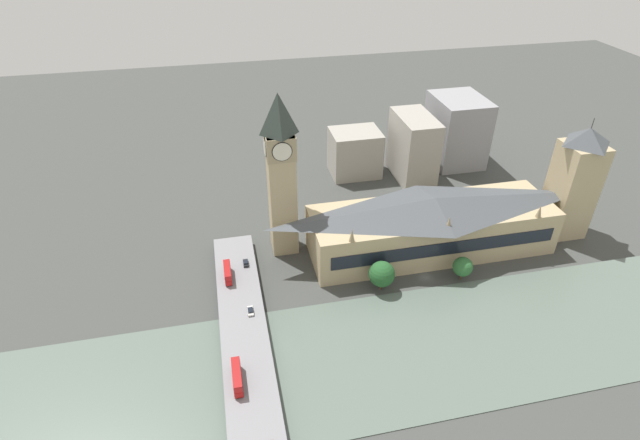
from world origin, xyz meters
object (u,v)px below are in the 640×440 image
at_px(road_bridge, 249,370).
at_px(car_southbound_lead, 246,263).
at_px(clock_tower, 281,172).
at_px(car_northbound_mid, 250,311).
at_px(victoria_tower, 574,183).
at_px(double_decker_bus_lead, 237,377).
at_px(parliament_hall, 432,224).
at_px(double_decker_bus_mid, 228,272).

bearing_deg(road_bridge, car_southbound_lead, -4.36).
bearing_deg(clock_tower, car_northbound_mid, 155.58).
height_order(victoria_tower, double_decker_bus_lead, victoria_tower).
height_order(clock_tower, road_bridge, clock_tower).
height_order(victoria_tower, car_southbound_lead, victoria_tower).
relative_size(parliament_hall, road_bridge, 0.71).
xyz_separation_m(car_northbound_mid, car_southbound_lead, (26.27, -0.83, 0.03)).
bearing_deg(road_bridge, victoria_tower, -70.30).
bearing_deg(double_decker_bus_mid, parliament_hall, -85.77).
distance_m(parliament_hall, victoria_tower, 61.33).
distance_m(parliament_hall, clock_tower, 63.58).
height_order(victoria_tower, double_decker_bus_mid, victoria_tower).
xyz_separation_m(parliament_hall, car_southbound_lead, (0.43, 74.60, -7.25)).
bearing_deg(double_decker_bus_mid, car_northbound_mid, -162.55).
xyz_separation_m(parliament_hall, double_decker_bus_lead, (-53.98, 81.89, -5.32)).
distance_m(clock_tower, victoria_tower, 119.16).
distance_m(road_bridge, double_decker_bus_mid, 43.78).
height_order(parliament_hall, double_decker_bus_mid, parliament_hall).
bearing_deg(car_southbound_lead, road_bridge, 175.64).
bearing_deg(parliament_hall, double_decker_bus_mid, 94.23).
relative_size(double_decker_bus_lead, car_southbound_lead, 2.67).
xyz_separation_m(parliament_hall, clock_tower, (13.20, 57.70, 23.20)).
distance_m(victoria_tower, car_southbound_lead, 136.12).
distance_m(road_bridge, car_northbound_mid, 23.96).
bearing_deg(parliament_hall, victoria_tower, -89.94).
bearing_deg(parliament_hall, car_southbound_lead, 89.67).
bearing_deg(parliament_hall, car_northbound_mid, 108.91).
distance_m(clock_tower, double_decker_bus_mid, 41.96).
relative_size(road_bridge, double_decker_bus_lead, 11.99).
xyz_separation_m(road_bridge, car_northbound_mid, (23.72, -2.98, 1.52)).
xyz_separation_m(victoria_tower, double_decker_bus_lead, (-54.03, 142.07, -17.11)).
relative_size(parliament_hall, car_southbound_lead, 22.55).
distance_m(clock_tower, car_southbound_lead, 37.10).
xyz_separation_m(double_decker_bus_mid, car_northbound_mid, (-19.80, -6.22, -1.91)).
bearing_deg(car_southbound_lead, car_northbound_mid, 178.19).
height_order(victoria_tower, car_northbound_mid, victoria_tower).
xyz_separation_m(road_bridge, double_decker_bus_lead, (-4.41, 3.48, 3.49)).
bearing_deg(road_bridge, parliament_hall, -57.70).
bearing_deg(double_decker_bus_lead, double_decker_bus_mid, -0.29).
xyz_separation_m(road_bridge, double_decker_bus_mid, (43.52, 3.24, 3.42)).
bearing_deg(double_decker_bus_mid, victoria_tower, -87.54).
xyz_separation_m(victoria_tower, car_northbound_mid, (-25.90, 135.61, -19.08)).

